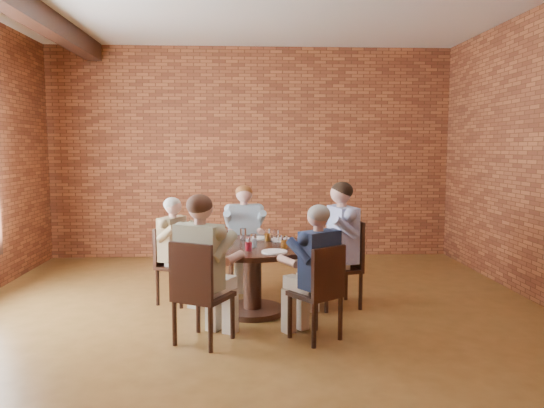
{
  "coord_description": "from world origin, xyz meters",
  "views": [
    {
      "loc": [
        -0.11,
        -5.17,
        1.78
      ],
      "look_at": [
        0.21,
        1.0,
        1.13
      ],
      "focal_mm": 35.0,
      "sensor_mm": 36.0,
      "label": 1
    }
  ],
  "objects_px": {
    "dining_table": "(252,265)",
    "chair_d": "(198,290)",
    "diner_c": "(176,251)",
    "diner_e": "(315,273)",
    "chair_c": "(171,262)",
    "smartphone": "(281,250)",
    "diner_a": "(337,245)",
    "chair_b": "(244,247)",
    "chair_e": "(321,289)",
    "diner_b": "(244,237)",
    "chair_a": "(345,260)",
    "diner_d": "(203,269)"
  },
  "relations": [
    {
      "from": "dining_table",
      "to": "chair_e",
      "type": "relative_size",
      "value": 1.51
    },
    {
      "from": "diner_c",
      "to": "diner_e",
      "type": "bearing_deg",
      "value": -104.79
    },
    {
      "from": "dining_table",
      "to": "chair_a",
      "type": "relative_size",
      "value": 1.39
    },
    {
      "from": "chair_e",
      "to": "diner_a",
      "type": "bearing_deg",
      "value": -142.63
    },
    {
      "from": "dining_table",
      "to": "chair_c",
      "type": "bearing_deg",
      "value": 154.32
    },
    {
      "from": "diner_a",
      "to": "chair_e",
      "type": "relative_size",
      "value": 1.56
    },
    {
      "from": "chair_e",
      "to": "dining_table",
      "type": "bearing_deg",
      "value": -90.0
    },
    {
      "from": "diner_c",
      "to": "smartphone",
      "type": "xyz_separation_m",
      "value": [
        1.15,
        -0.76,
        0.14
      ]
    },
    {
      "from": "chair_b",
      "to": "diner_d",
      "type": "bearing_deg",
      "value": -104.59
    },
    {
      "from": "dining_table",
      "to": "smartphone",
      "type": "xyz_separation_m",
      "value": [
        0.29,
        -0.34,
        0.23
      ]
    },
    {
      "from": "dining_table",
      "to": "diner_d",
      "type": "distance_m",
      "value": 0.97
    },
    {
      "from": "chair_a",
      "to": "diner_a",
      "type": "distance_m",
      "value": 0.2
    },
    {
      "from": "diner_c",
      "to": "smartphone",
      "type": "distance_m",
      "value": 1.39
    },
    {
      "from": "dining_table",
      "to": "chair_a",
      "type": "xyz_separation_m",
      "value": [
        1.05,
        0.23,
        -0.0
      ]
    },
    {
      "from": "smartphone",
      "to": "diner_e",
      "type": "bearing_deg",
      "value": -81.31
    },
    {
      "from": "chair_a",
      "to": "chair_d",
      "type": "distance_m",
      "value": 1.93
    },
    {
      "from": "diner_a",
      "to": "chair_e",
      "type": "xyz_separation_m",
      "value": [
        -0.34,
        -1.08,
        -0.21
      ]
    },
    {
      "from": "chair_c",
      "to": "chair_e",
      "type": "relative_size",
      "value": 0.97
    },
    {
      "from": "chair_c",
      "to": "chair_d",
      "type": "relative_size",
      "value": 0.92
    },
    {
      "from": "diner_d",
      "to": "chair_c",
      "type": "bearing_deg",
      "value": -41.31
    },
    {
      "from": "diner_a",
      "to": "chair_a",
      "type": "bearing_deg",
      "value": 90.0
    },
    {
      "from": "chair_d",
      "to": "smartphone",
      "type": "relative_size",
      "value": 6.82
    },
    {
      "from": "diner_b",
      "to": "diner_c",
      "type": "distance_m",
      "value": 1.05
    },
    {
      "from": "diner_b",
      "to": "chair_d",
      "type": "distance_m",
      "value": 2.08
    },
    {
      "from": "chair_b",
      "to": "smartphone",
      "type": "distance_m",
      "value": 1.6
    },
    {
      "from": "chair_b",
      "to": "diner_b",
      "type": "xyz_separation_m",
      "value": [
        0.01,
        -0.08,
        0.15
      ]
    },
    {
      "from": "diner_a",
      "to": "chair_b",
      "type": "distance_m",
      "value": 1.45
    },
    {
      "from": "chair_b",
      "to": "diner_e",
      "type": "height_order",
      "value": "diner_e"
    },
    {
      "from": "diner_a",
      "to": "chair_d",
      "type": "height_order",
      "value": "diner_a"
    },
    {
      "from": "chair_e",
      "to": "smartphone",
      "type": "height_order",
      "value": "chair_e"
    },
    {
      "from": "diner_c",
      "to": "chair_d",
      "type": "relative_size",
      "value": 1.28
    },
    {
      "from": "diner_e",
      "to": "smartphone",
      "type": "relative_size",
      "value": 9.02
    },
    {
      "from": "chair_e",
      "to": "smartphone",
      "type": "xyz_separation_m",
      "value": [
        -0.33,
        0.53,
        0.26
      ]
    },
    {
      "from": "dining_table",
      "to": "chair_d",
      "type": "relative_size",
      "value": 1.42
    },
    {
      "from": "diner_e",
      "to": "diner_d",
      "type": "bearing_deg",
      "value": -33.58
    },
    {
      "from": "diner_a",
      "to": "chair_e",
      "type": "distance_m",
      "value": 1.15
    },
    {
      "from": "chair_b",
      "to": "diner_d",
      "type": "xyz_separation_m",
      "value": [
        -0.37,
        -2.04,
        0.18
      ]
    },
    {
      "from": "diner_d",
      "to": "smartphone",
      "type": "relative_size",
      "value": 9.75
    },
    {
      "from": "diner_c",
      "to": "chair_d",
      "type": "distance_m",
      "value": 1.39
    },
    {
      "from": "chair_c",
      "to": "smartphone",
      "type": "bearing_deg",
      "value": -97.2
    },
    {
      "from": "diner_b",
      "to": "dining_table",
      "type": "bearing_deg",
      "value": -90.0
    },
    {
      "from": "diner_a",
      "to": "diner_e",
      "type": "xyz_separation_m",
      "value": [
        -0.38,
        -1.02,
        -0.07
      ]
    },
    {
      "from": "diner_c",
      "to": "diner_e",
      "type": "height_order",
      "value": "diner_e"
    },
    {
      "from": "dining_table",
      "to": "chair_d",
      "type": "height_order",
      "value": "chair_d"
    },
    {
      "from": "chair_b",
      "to": "smartphone",
      "type": "relative_size",
      "value": 6.58
    },
    {
      "from": "chair_e",
      "to": "smartphone",
      "type": "relative_size",
      "value": 6.42
    },
    {
      "from": "diner_b",
      "to": "chair_c",
      "type": "relative_size",
      "value": 1.49
    },
    {
      "from": "dining_table",
      "to": "diner_a",
      "type": "distance_m",
      "value": 0.99
    },
    {
      "from": "smartphone",
      "to": "dining_table",
      "type": "bearing_deg",
      "value": 107.86
    },
    {
      "from": "diner_b",
      "to": "chair_a",
      "type": "bearing_deg",
      "value": -42.23
    }
  ]
}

